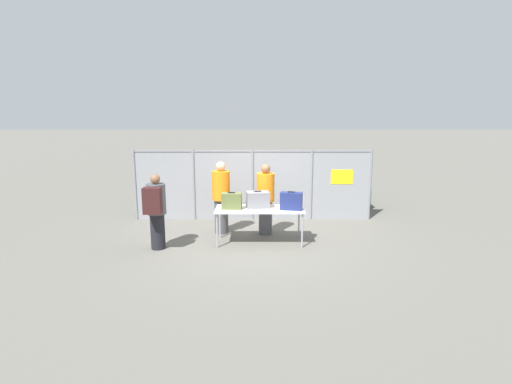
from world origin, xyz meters
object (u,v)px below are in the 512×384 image
object	(u,v)px
suitcase_grey	(259,200)
suitcase_navy	(293,201)
security_worker_far	(223,197)
utility_trailer	(318,193)
security_worker_near	(267,198)
traveler_hooded	(158,209)
inspection_table	(261,211)
suitcase_olive	(233,201)

from	to	relation	value
suitcase_grey	suitcase_navy	world-z (taller)	suitcase_navy
security_worker_far	utility_trailer	size ratio (longest dim) A/B	0.45
security_worker_near	suitcase_grey	bearing A→B (deg)	65.38
suitcase_grey	utility_trailer	bearing A→B (deg)	62.63
traveler_hooded	suitcase_grey	bearing A→B (deg)	9.59
suitcase_grey	inspection_table	bearing A→B (deg)	-67.61
inspection_table	suitcase_grey	size ratio (longest dim) A/B	3.56
suitcase_grey	traveler_hooded	world-z (taller)	traveler_hooded
security_worker_near	utility_trailer	size ratio (longest dim) A/B	0.44
traveler_hooded	security_worker_near	bearing A→B (deg)	20.64
suitcase_grey	suitcase_navy	size ratio (longest dim) A/B	1.08
suitcase_grey	traveler_hooded	distance (m)	2.24
inspection_table	suitcase_olive	world-z (taller)	suitcase_olive
suitcase_olive	security_worker_near	xyz separation A→B (m)	(0.77, 0.69, -0.09)
suitcase_grey	utility_trailer	size ratio (longest dim) A/B	0.14
suitcase_olive	security_worker_near	world-z (taller)	security_worker_near
security_worker_near	security_worker_far	distance (m)	1.08
suitcase_olive	suitcase_navy	size ratio (longest dim) A/B	0.88
suitcase_olive	utility_trailer	bearing A→B (deg)	56.83
suitcase_olive	security_worker_near	bearing A→B (deg)	42.04
suitcase_olive	suitcase_grey	world-z (taller)	suitcase_grey
inspection_table	suitcase_olive	xyz separation A→B (m)	(-0.62, -0.03, 0.23)
suitcase_navy	utility_trailer	bearing A→B (deg)	73.35
suitcase_olive	suitcase_grey	xyz separation A→B (m)	(0.58, 0.13, 0.00)
suitcase_grey	security_worker_far	xyz separation A→B (m)	(-0.88, 0.65, -0.07)
utility_trailer	security_worker_near	bearing A→B (deg)	-118.87
security_worker_far	utility_trailer	xyz separation A→B (m)	(2.78, 3.01, -0.52)
inspection_table	security_worker_near	distance (m)	0.70
suitcase_navy	utility_trailer	xyz separation A→B (m)	(1.15, 3.86, -0.60)
inspection_table	utility_trailer	world-z (taller)	inspection_table
suitcase_olive	security_worker_far	world-z (taller)	security_worker_far
suitcase_navy	security_worker_near	bearing A→B (deg)	125.31
suitcase_navy	utility_trailer	world-z (taller)	suitcase_navy
utility_trailer	suitcase_olive	bearing A→B (deg)	-123.17
suitcase_navy	security_worker_near	size ratio (longest dim) A/B	0.30
suitcase_olive	suitcase_grey	size ratio (longest dim) A/B	0.81
suitcase_olive	security_worker_near	size ratio (longest dim) A/B	0.26
security_worker_near	suitcase_navy	bearing A→B (deg)	119.17
suitcase_olive	utility_trailer	world-z (taller)	suitcase_olive
inspection_table	security_worker_far	bearing A→B (deg)	141.15
utility_trailer	suitcase_grey	bearing A→B (deg)	-117.37
suitcase_olive	suitcase_navy	world-z (taller)	suitcase_navy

